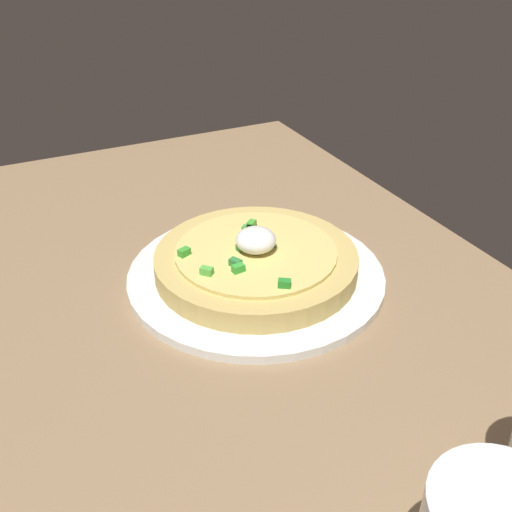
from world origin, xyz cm
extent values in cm
cube|color=#8A6D4D|center=(0.00, 0.00, 1.32)|extent=(106.39, 66.54, 2.63)
cylinder|color=white|center=(6.42, -5.74, 3.14)|extent=(28.76, 28.76, 1.01)
cylinder|color=tan|center=(6.42, -5.74, 4.85)|extent=(22.56, 22.56, 2.41)
cylinder|color=#DFC96F|center=(6.42, -5.74, 6.26)|extent=(17.89, 17.89, 0.42)
ellipsoid|color=white|center=(6.31, -5.68, 7.76)|extent=(4.45, 4.45, 2.59)
cube|color=green|center=(11.18, -7.46, 6.87)|extent=(1.44, 1.49, 0.80)
cube|color=#53B542|center=(4.21, 0.96, 6.87)|extent=(1.48, 1.46, 0.80)
cube|color=green|center=(8.76, 1.74, 6.87)|extent=(1.21, 1.48, 0.80)
cube|color=green|center=(3.26, -2.18, 6.87)|extent=(0.94, 1.36, 0.80)
cube|color=#2E7C39|center=(4.38, -2.36, 6.87)|extent=(1.51, 1.31, 0.80)
cube|color=green|center=(10.25, -6.57, 6.87)|extent=(1.48, 1.46, 0.80)
cube|color=#248139|center=(6.37, -7.36, 6.87)|extent=(1.24, 1.49, 0.80)
cube|color=#367F3B|center=(7.16, -4.39, 6.87)|extent=(1.26, 1.50, 0.80)
cube|color=#24852E|center=(9.91, -6.60, 6.87)|extent=(1.51, 1.40, 0.80)
cube|color=#25882C|center=(-1.25, -5.15, 6.87)|extent=(1.37, 1.51, 0.80)
camera|label=1|loc=(-43.48, 18.55, 39.95)|focal=41.42mm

